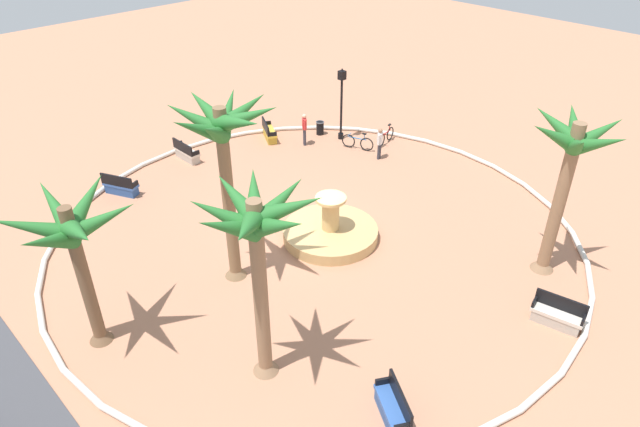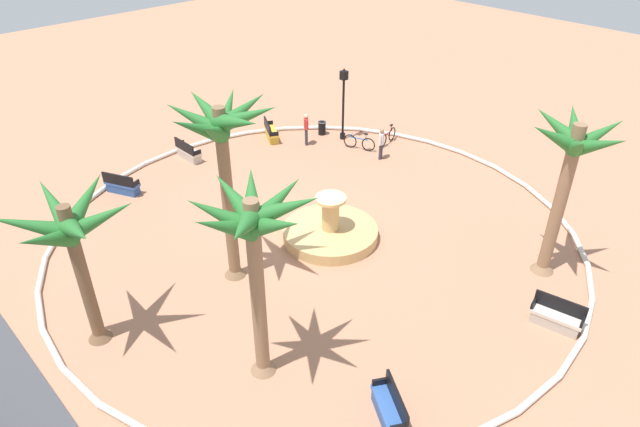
{
  "view_description": "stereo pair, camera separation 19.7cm",
  "coord_description": "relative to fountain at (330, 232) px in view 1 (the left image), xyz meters",
  "views": [
    {
      "loc": [
        -13.27,
        12.76,
        12.66
      ],
      "look_at": [
        -0.18,
        -0.06,
        1.0
      ],
      "focal_mm": 31.55,
      "sensor_mm": 36.0,
      "label": 1
    },
    {
      "loc": [
        -13.41,
        12.62,
        12.66
      ],
      "look_at": [
        -0.18,
        -0.06,
        1.0
      ],
      "focal_mm": 31.55,
      "sensor_mm": 36.0,
      "label": 2
    }
  ],
  "objects": [
    {
      "name": "bench_east",
      "position": [
        -7.07,
        4.8,
        0.06
      ],
      "size": [
        1.63,
        1.25,
        1.0
      ],
      "color": "#335BA8",
      "rests_on": "ground"
    },
    {
      "name": "bench_west",
      "position": [
        9.68,
        0.26,
        0.06
      ],
      "size": [
        1.6,
        0.5,
        1.0
      ],
      "color": "beige",
      "rests_on": "ground"
    },
    {
      "name": "ground_plane",
      "position": [
        0.61,
        0.21,
        -0.29
      ],
      "size": [
        80.0,
        80.0,
        0.0
      ],
      "primitive_type": "plane",
      "color": "tan"
    },
    {
      "name": "person_cyclist_helmet",
      "position": [
        6.9,
        -5.07,
        0.66
      ],
      "size": [
        0.44,
        0.36,
        1.69
      ],
      "color": "#33333D",
      "rests_on": "ground"
    },
    {
      "name": "palm_tree_mid_plaza",
      "position": [
        1.06,
        9.01,
        3.61
      ],
      "size": [
        4.01,
        3.68,
        5.09
      ],
      "color": "brown",
      "rests_on": "ground"
    },
    {
      "name": "palm_tree_near_fountain",
      "position": [
        -6.74,
        -4.11,
        4.09
      ],
      "size": [
        3.36,
        3.12,
        5.96
      ],
      "color": "#8E6B4C",
      "rests_on": "ground"
    },
    {
      "name": "lamppost",
      "position": [
        6.1,
        -6.95,
        1.96
      ],
      "size": [
        0.32,
        0.32,
        3.82
      ],
      "color": "black",
      "rests_on": "ground"
    },
    {
      "name": "bicycle_by_lamppost",
      "position": [
        4.05,
        -8.2,
        0.1
      ],
      "size": [
        0.53,
        1.69,
        0.94
      ],
      "color": "black",
      "rests_on": "ground"
    },
    {
      "name": "palm_tree_far_side",
      "position": [
        -3.41,
        6.12,
        4.46
      ],
      "size": [
        3.43,
        3.33,
        6.05
      ],
      "color": "#8E6B4C",
      "rests_on": "ground"
    },
    {
      "name": "palm_tree_by_curb",
      "position": [
        0.71,
        4.05,
        4.92
      ],
      "size": [
        3.68,
        3.53,
        6.63
      ],
      "color": "brown",
      "rests_on": "ground"
    },
    {
      "name": "person_cyclist_photo",
      "position": [
        3.16,
        -6.63,
        0.61
      ],
      "size": [
        0.33,
        0.49,
        1.59
      ],
      "color": "#33333D",
      "rests_on": "ground"
    },
    {
      "name": "trash_bin",
      "position": [
        7.26,
        -6.55,
        0.1
      ],
      "size": [
        0.46,
        0.46,
        0.73
      ],
      "color": "black",
      "rests_on": "ground"
    },
    {
      "name": "bench_southeast",
      "position": [
        8.67,
        -4.18,
        0.06
      ],
      "size": [
        1.64,
        1.21,
        1.0
      ],
      "color": "gold",
      "rests_on": "ground"
    },
    {
      "name": "plaza_curb",
      "position": [
        0.61,
        0.21,
        -0.19
      ],
      "size": [
        20.54,
        20.54,
        0.2
      ],
      "primitive_type": "torus",
      "color": "silver",
      "rests_on": "ground"
    },
    {
      "name": "bench_southwest",
      "position": [
        -8.44,
        -1.7,
        0.06
      ],
      "size": [
        1.67,
        0.81,
        1.0
      ],
      "color": "beige",
      "rests_on": "ground"
    },
    {
      "name": "bicycle_red_frame",
      "position": [
        4.61,
        -6.64,
        0.1
      ],
      "size": [
        1.63,
        0.71,
        0.94
      ],
      "color": "black",
      "rests_on": "ground"
    },
    {
      "name": "bench_north",
      "position": [
        8.87,
        4.19,
        0.06
      ],
      "size": [
        1.66,
        1.14,
        1.0
      ],
      "color": "#335BA8",
      "rests_on": "ground"
    },
    {
      "name": "fountain",
      "position": [
        0.0,
        0.0,
        0.0
      ],
      "size": [
        3.72,
        3.72,
        1.86
      ],
      "color": "tan",
      "rests_on": "ground"
    }
  ]
}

